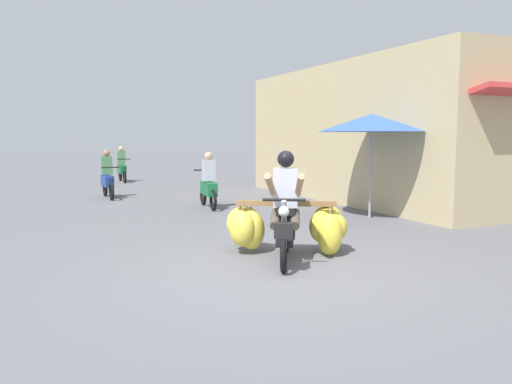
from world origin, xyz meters
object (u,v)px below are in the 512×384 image
(motorbike_distant_far_ahead, at_px, (208,186))
(market_umbrella_near_shop, at_px, (372,123))
(motorbike_main_loaded, at_px, (286,223))
(motorbike_distant_ahead_left, at_px, (107,178))
(motorbike_distant_ahead_right, at_px, (122,167))

(motorbike_distant_far_ahead, bearing_deg, market_umbrella_near_shop, -46.86)
(motorbike_main_loaded, distance_m, motorbike_distant_ahead_left, 8.60)
(motorbike_distant_far_ahead, height_order, market_umbrella_near_shop, market_umbrella_near_shop)
(motorbike_distant_ahead_right, relative_size, motorbike_distant_far_ahead, 1.00)
(motorbike_distant_ahead_left, xyz_separation_m, motorbike_distant_ahead_right, (1.32, 5.25, 0.00))
(motorbike_distant_ahead_left, relative_size, motorbike_distant_ahead_right, 1.00)
(motorbike_distant_ahead_right, bearing_deg, motorbike_main_loaded, -89.78)
(motorbike_distant_ahead_left, height_order, motorbike_distant_far_ahead, same)
(motorbike_distant_ahead_left, xyz_separation_m, market_umbrella_near_shop, (4.67, -6.14, 1.50))
(motorbike_main_loaded, relative_size, motorbike_distant_far_ahead, 1.24)
(motorbike_main_loaded, height_order, motorbike_distant_far_ahead, motorbike_main_loaded)
(motorbike_distant_ahead_right, bearing_deg, motorbike_distant_ahead_left, -104.07)
(motorbike_main_loaded, relative_size, motorbike_distant_ahead_left, 1.24)
(motorbike_distant_ahead_left, height_order, market_umbrella_near_shop, market_umbrella_near_shop)
(motorbike_main_loaded, distance_m, motorbike_distant_ahead_right, 13.74)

